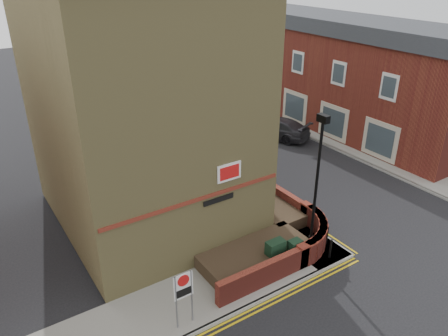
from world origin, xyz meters
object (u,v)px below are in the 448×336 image
(utility_cabinet_large, at_px, (275,253))
(silver_car_near, at_px, (221,135))
(lamppost, at_px, (316,187))
(zone_sign, at_px, (184,290))

(utility_cabinet_large, xyz_separation_m, silver_car_near, (5.30, 12.27, 0.03))
(lamppost, distance_m, zone_sign, 6.85)
(zone_sign, height_order, silver_car_near, zone_sign)
(lamppost, distance_m, utility_cabinet_large, 3.24)
(lamppost, distance_m, silver_car_near, 13.09)
(lamppost, height_order, utility_cabinet_large, lamppost)
(utility_cabinet_large, height_order, zone_sign, zone_sign)
(silver_car_near, bearing_deg, zone_sign, -150.78)
(lamppost, relative_size, zone_sign, 2.86)
(lamppost, bearing_deg, silver_car_near, 74.63)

